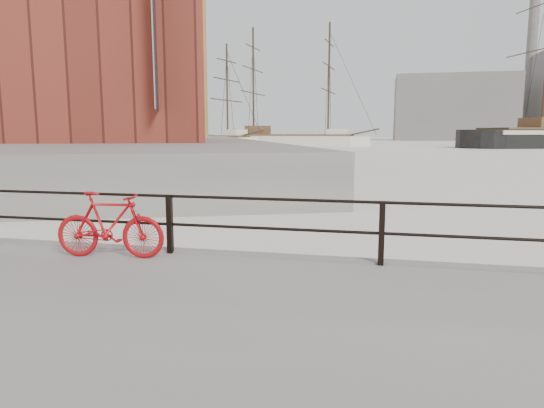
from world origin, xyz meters
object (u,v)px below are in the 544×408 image
at_px(workboat_far, 100,153).
at_px(workboat_near, 58,159).
at_px(schooner_mid, 290,145).
at_px(schooner_left, 202,147).
at_px(bicycle, 110,225).

bearing_deg(workboat_far, workboat_near, -108.52).
bearing_deg(workboat_near, workboat_far, 58.35).
distance_m(schooner_mid, workboat_far, 38.17).
relative_size(schooner_mid, schooner_left, 1.40).
height_order(schooner_mid, schooner_left, schooner_mid).
xyz_separation_m(schooner_mid, workboat_far, (-16.16, -34.57, 0.00)).
relative_size(schooner_mid, workboat_far, 2.62).
height_order(bicycle, workboat_far, workboat_far).
height_order(bicycle, schooner_mid, schooner_mid).
bearing_deg(schooner_mid, bicycle, -76.82).
height_order(schooner_left, workboat_far, schooner_left).
bearing_deg(workboat_near, schooner_left, 42.51).
bearing_deg(workboat_near, bicycle, -99.70).
xyz_separation_m(schooner_left, workboat_far, (-3.63, -23.66, 0.00)).
distance_m(bicycle, schooner_left, 71.57).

